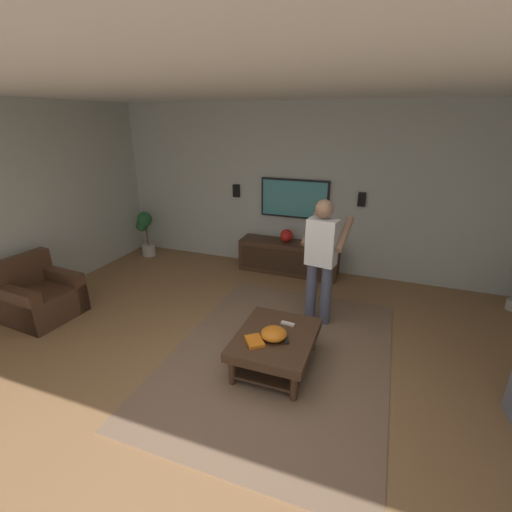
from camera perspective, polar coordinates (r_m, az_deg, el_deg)
The scene contains 17 objects.
ground_plane at distance 3.83m, azimuth -3.79°, elevation -20.34°, with size 8.42×8.42×0.00m, color olive.
wall_back_tv at distance 6.17m, azimuth 8.84°, elevation 10.28°, with size 0.10×7.22×2.79m, color #B2B7AD.
ceiling_slab at distance 2.89m, azimuth -5.30°, elevation 27.19°, with size 6.79×7.22×0.10m, color white.
area_rug at distance 4.25m, azimuth 3.87°, elevation -15.42°, with size 3.19×2.37×0.01m, color #7A604C.
armchair at distance 5.65m, azimuth -31.15°, elevation -5.66°, with size 0.86×0.87×0.82m.
coffee_table at distance 3.93m, azimuth 3.10°, elevation -13.67°, with size 1.00×0.80×0.40m.
media_console at distance 6.23m, azimuth 5.20°, elevation -0.21°, with size 0.45×1.70×0.55m.
tv at distance 6.17m, azimuth 6.12°, elevation 9.06°, with size 0.05×1.17×0.66m.
person_standing at distance 4.54m, azimuth 10.37°, elevation 0.11°, with size 0.59×0.60×1.64m.
potted_plant_tall at distance 7.17m, azimuth -17.26°, elevation 4.26°, with size 0.32×0.29×0.88m.
bowl at distance 3.77m, azimuth 2.85°, elevation -12.24°, with size 0.27×0.27×0.12m, color orange.
remote_white at distance 4.04m, azimuth 5.07°, elevation -10.67°, with size 0.15×0.04×0.02m, color white.
remote_black at distance 3.78m, azimuth 4.72°, elevation -13.07°, with size 0.15×0.04×0.02m, color black.
book at distance 3.73m, azimuth -0.25°, elevation -13.40°, with size 0.22×0.16×0.04m, color orange.
vase_round at distance 6.12m, azimuth 4.89°, elevation 3.24°, with size 0.22×0.22×0.22m, color red.
wall_speaker_left at distance 6.00m, azimuth 16.48°, elevation 8.62°, with size 0.06×0.12×0.22m, color black.
wall_speaker_right at distance 6.52m, azimuth -3.14°, elevation 10.32°, with size 0.06×0.12×0.22m, color black.
Camera 1 is at (-2.60, -1.22, 2.54)m, focal length 25.15 mm.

